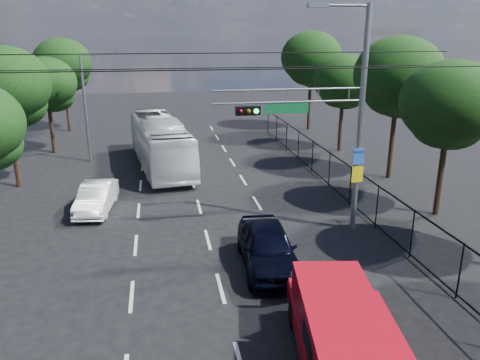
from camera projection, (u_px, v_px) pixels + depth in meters
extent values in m
cube|color=beige|center=(132.00, 296.00, 15.60)|extent=(0.12, 2.00, 0.01)
cube|color=beige|center=(136.00, 245.00, 19.36)|extent=(0.12, 2.00, 0.01)
cube|color=beige|center=(139.00, 210.00, 23.11)|extent=(0.12, 2.00, 0.01)
cube|color=beige|center=(141.00, 185.00, 26.87)|extent=(0.12, 2.00, 0.01)
cube|color=beige|center=(142.00, 167.00, 30.62)|extent=(0.12, 2.00, 0.01)
cube|color=beige|center=(143.00, 152.00, 34.37)|extent=(0.12, 2.00, 0.01)
cube|color=beige|center=(144.00, 140.00, 38.13)|extent=(0.12, 2.00, 0.01)
cube|color=beige|center=(145.00, 130.00, 41.88)|extent=(0.12, 2.00, 0.01)
cube|color=beige|center=(221.00, 288.00, 16.10)|extent=(0.12, 2.00, 0.01)
cube|color=beige|center=(208.00, 240.00, 19.86)|extent=(0.12, 2.00, 0.01)
cube|color=beige|center=(199.00, 207.00, 23.61)|extent=(0.12, 2.00, 0.01)
cube|color=beige|center=(193.00, 183.00, 27.37)|extent=(0.12, 2.00, 0.01)
cube|color=beige|center=(188.00, 164.00, 31.12)|extent=(0.12, 2.00, 0.01)
cube|color=beige|center=(184.00, 150.00, 34.87)|extent=(0.12, 2.00, 0.01)
cube|color=beige|center=(181.00, 139.00, 38.63)|extent=(0.12, 2.00, 0.01)
cube|color=beige|center=(179.00, 129.00, 42.38)|extent=(0.12, 2.00, 0.01)
cube|color=beige|center=(348.00, 353.00, 12.85)|extent=(0.12, 2.00, 0.01)
cube|color=beige|center=(304.00, 280.00, 16.60)|extent=(0.12, 2.00, 0.01)
cube|color=beige|center=(276.00, 234.00, 20.36)|extent=(0.12, 2.00, 0.01)
cube|color=beige|center=(257.00, 203.00, 24.11)|extent=(0.12, 2.00, 0.01)
cube|color=beige|center=(243.00, 180.00, 27.87)|extent=(0.12, 2.00, 0.01)
cube|color=beige|center=(232.00, 162.00, 31.62)|extent=(0.12, 2.00, 0.01)
cube|color=beige|center=(224.00, 149.00, 35.37)|extent=(0.12, 2.00, 0.01)
cube|color=beige|center=(217.00, 137.00, 39.13)|extent=(0.12, 2.00, 0.01)
cube|color=beige|center=(212.00, 128.00, 42.88)|extent=(0.12, 2.00, 0.01)
cylinder|color=slate|center=(360.00, 124.00, 19.51)|extent=(0.24, 0.24, 9.50)
cylinder|color=slate|center=(345.00, 5.00, 17.94)|extent=(2.00, 0.10, 0.10)
cube|color=slate|center=(318.00, 5.00, 17.75)|extent=(0.80, 0.25, 0.18)
cylinder|color=slate|center=(290.00, 89.00, 18.54)|extent=(6.20, 0.08, 0.08)
cylinder|color=slate|center=(289.00, 102.00, 18.69)|extent=(6.20, 0.08, 0.08)
cube|color=black|center=(248.00, 111.00, 18.50)|extent=(1.00, 0.28, 0.35)
sphere|color=#3F0505|center=(240.00, 112.00, 18.30)|extent=(0.20, 0.20, 0.20)
sphere|color=#4C3805|center=(248.00, 111.00, 18.35)|extent=(0.20, 0.20, 0.20)
sphere|color=#0CE533|center=(256.00, 111.00, 18.41)|extent=(0.20, 0.20, 0.20)
cube|color=#0D602F|center=(287.00, 108.00, 18.75)|extent=(1.80, 0.05, 0.40)
cube|color=blue|center=(359.00, 156.00, 19.78)|extent=(0.50, 0.04, 0.70)
cube|color=yellow|center=(357.00, 174.00, 20.02)|extent=(0.50, 0.04, 0.70)
cylinder|color=slate|center=(349.00, 94.00, 19.03)|extent=(0.05, 0.05, 0.50)
cylinder|color=slate|center=(318.00, 95.00, 18.81)|extent=(0.05, 0.05, 0.50)
cylinder|color=slate|center=(287.00, 96.00, 18.60)|extent=(0.05, 0.05, 0.50)
cylinder|color=slate|center=(255.00, 97.00, 18.38)|extent=(0.05, 0.05, 0.50)
cylinder|color=slate|center=(222.00, 97.00, 18.16)|extent=(0.05, 0.05, 0.50)
cylinder|color=slate|center=(85.00, 110.00, 30.86)|extent=(0.18, 0.18, 7.00)
cylinder|color=slate|center=(93.00, 55.00, 29.93)|extent=(1.60, 0.09, 0.09)
cube|color=slate|center=(107.00, 55.00, 30.08)|extent=(0.60, 0.22, 0.15)
cylinder|color=black|center=(210.00, 70.00, 15.81)|extent=(22.00, 0.04, 0.04)
cylinder|color=black|center=(200.00, 53.00, 18.97)|extent=(22.00, 0.04, 0.04)
cylinder|color=black|center=(197.00, 68.00, 20.59)|extent=(22.00, 0.04, 0.04)
cube|color=black|center=(344.00, 162.00, 24.29)|extent=(0.04, 34.00, 0.06)
cube|color=black|center=(342.00, 195.00, 24.83)|extent=(0.04, 34.00, 0.06)
cylinder|color=black|center=(460.00, 271.00, 15.19)|extent=(0.06, 0.06, 2.00)
cylinder|color=black|center=(412.00, 234.00, 18.01)|extent=(0.06, 0.06, 2.00)
cylinder|color=black|center=(377.00, 207.00, 20.82)|extent=(0.06, 0.06, 2.00)
cylinder|color=black|center=(350.00, 186.00, 23.64)|extent=(0.06, 0.06, 2.00)
cylinder|color=black|center=(329.00, 169.00, 26.46)|extent=(0.06, 0.06, 2.00)
cylinder|color=black|center=(312.00, 156.00, 29.27)|extent=(0.06, 0.06, 2.00)
cylinder|color=black|center=(298.00, 145.00, 32.09)|extent=(0.06, 0.06, 2.00)
cylinder|color=black|center=(287.00, 136.00, 34.90)|extent=(0.06, 0.06, 2.00)
cylinder|color=black|center=(277.00, 128.00, 37.72)|extent=(0.06, 0.06, 2.00)
cylinder|color=black|center=(268.00, 122.00, 40.53)|extent=(0.06, 0.06, 2.00)
cylinder|color=black|center=(441.00, 173.00, 22.03)|extent=(0.28, 0.28, 4.20)
ellipsoid|color=black|center=(450.00, 102.00, 21.03)|extent=(4.50, 4.50, 3.83)
ellipsoid|color=black|center=(451.00, 124.00, 21.70)|extent=(3.00, 3.00, 2.40)
ellipsoid|color=black|center=(443.00, 123.00, 21.06)|extent=(2.85, 2.85, 2.28)
cylinder|color=black|center=(392.00, 139.00, 27.68)|extent=(0.28, 0.28, 4.76)
ellipsoid|color=black|center=(399.00, 74.00, 26.55)|extent=(5.10, 5.10, 4.33)
ellipsoid|color=black|center=(400.00, 95.00, 27.26)|extent=(3.40, 3.40, 2.72)
ellipsoid|color=black|center=(393.00, 93.00, 26.61)|extent=(3.23, 3.23, 2.58)
cylinder|color=black|center=(341.00, 124.00, 34.29)|extent=(0.28, 0.28, 4.03)
ellipsoid|color=black|center=(344.00, 80.00, 33.33)|extent=(4.32, 4.32, 3.67)
ellipsoid|color=black|center=(346.00, 93.00, 33.99)|extent=(2.88, 2.88, 2.30)
ellipsoid|color=black|center=(339.00, 92.00, 33.35)|extent=(2.74, 2.74, 2.19)
cylinder|color=black|center=(309.00, 102.00, 41.70)|extent=(0.28, 0.28, 4.93)
ellipsoid|color=black|center=(311.00, 57.00, 40.53)|extent=(5.28, 5.28, 4.49)
ellipsoid|color=black|center=(314.00, 71.00, 41.25)|extent=(3.52, 3.52, 2.82)
ellipsoid|color=black|center=(308.00, 70.00, 40.60)|extent=(3.34, 3.34, 2.68)
cylinder|color=black|center=(14.00, 148.00, 25.99)|extent=(0.28, 0.28, 4.48)
ellipsoid|color=black|center=(4.00, 84.00, 24.93)|extent=(4.80, 4.80, 4.08)
ellipsoid|color=black|center=(17.00, 104.00, 25.62)|extent=(3.20, 3.20, 2.56)
cylinder|color=black|center=(51.00, 126.00, 33.65)|extent=(0.28, 0.28, 3.92)
ellipsoid|color=black|center=(46.00, 83.00, 32.72)|extent=(4.20, 4.20, 3.57)
ellipsoid|color=black|center=(55.00, 96.00, 33.37)|extent=(2.80, 2.80, 2.24)
ellipsoid|color=black|center=(42.00, 95.00, 32.73)|extent=(2.66, 2.66, 2.13)
cylinder|color=black|center=(67.00, 105.00, 41.03)|extent=(0.28, 0.28, 4.59)
ellipsoid|color=black|center=(62.00, 63.00, 39.94)|extent=(4.92, 4.92, 4.18)
ellipsoid|color=black|center=(69.00, 76.00, 40.63)|extent=(3.28, 3.28, 2.62)
ellipsoid|color=black|center=(59.00, 75.00, 39.99)|extent=(3.12, 3.12, 2.49)
cylinder|color=black|center=(294.00, 315.00, 13.90)|extent=(0.40, 0.79, 0.75)
cylinder|color=black|center=(355.00, 315.00, 13.92)|extent=(0.40, 0.79, 0.75)
cube|color=maroon|center=(337.00, 342.00, 12.24)|extent=(2.87, 5.62, 0.60)
cube|color=maroon|center=(321.00, 291.00, 14.51)|extent=(2.05, 0.90, 0.59)
cube|color=black|center=(320.00, 278.00, 14.71)|extent=(1.87, 0.72, 0.33)
cube|color=maroon|center=(330.00, 291.00, 13.18)|extent=(2.17, 1.95, 1.02)
cube|color=black|center=(336.00, 305.00, 12.39)|extent=(1.65, 0.32, 0.59)
cube|color=maroon|center=(350.00, 343.00, 10.85)|extent=(2.41, 3.02, 1.13)
cube|color=black|center=(394.00, 342.00, 10.86)|extent=(0.25, 1.28, 0.48)
cube|color=black|center=(307.00, 342.00, 10.83)|extent=(0.25, 1.28, 0.48)
imported|color=black|center=(268.00, 247.00, 17.32)|extent=(2.20, 4.92, 1.64)
imported|color=silver|center=(160.00, 143.00, 30.29)|extent=(4.14, 11.56, 3.15)
imported|color=white|center=(96.00, 197.00, 22.93)|extent=(1.88, 4.27, 1.36)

